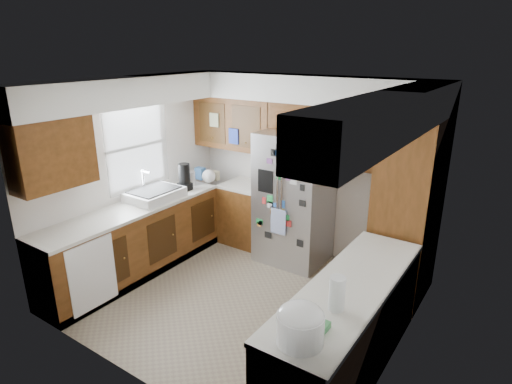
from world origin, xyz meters
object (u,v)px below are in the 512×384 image
fridge (294,198)px  paper_towel (337,293)px  rice_cooker (300,324)px  pantry (407,210)px

fridge → paper_towel: (1.54, -2.08, 0.16)m
fridge → rice_cooker: 2.99m
pantry → fridge: size_ratio=1.19×
pantry → paper_towel: size_ratio=7.73×
pantry → rice_cooker: (-0.00, -2.53, -0.00)m
rice_cooker → paper_towel: size_ratio=1.21×
paper_towel → rice_cooker: bearing=-95.1°
pantry → rice_cooker: bearing=-90.0°
pantry → fridge: (-1.50, 0.05, -0.17)m
paper_towel → fridge: bearing=126.5°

